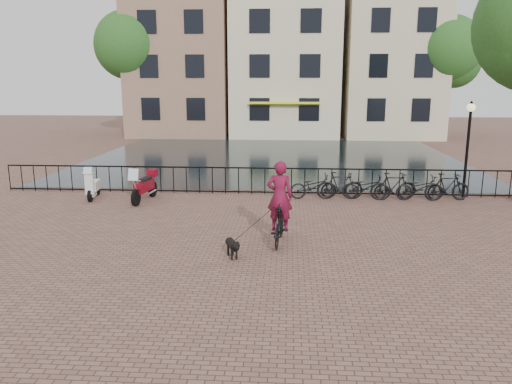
# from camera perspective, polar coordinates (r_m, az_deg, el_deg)

# --- Properties ---
(ground) EXTENTS (100.00, 100.00, 0.00)m
(ground) POSITION_cam_1_polar(r_m,az_deg,el_deg) (11.29, -1.04, -9.31)
(ground) COLOR brown
(ground) RESTS_ON ground
(canal_water) EXTENTS (20.00, 20.00, 0.00)m
(canal_water) POSITION_cam_1_polar(r_m,az_deg,el_deg) (28.06, 1.97, 3.99)
(canal_water) COLOR black
(canal_water) RESTS_ON ground
(railing) EXTENTS (20.00, 0.05, 1.02)m
(railing) POSITION_cam_1_polar(r_m,az_deg,el_deg) (18.82, 1.02, 1.26)
(railing) COLOR black
(railing) RESTS_ON ground
(canal_house_left) EXTENTS (7.50, 9.00, 12.80)m
(canal_house_left) POSITION_cam_1_polar(r_m,az_deg,el_deg) (41.35, -8.18, 15.55)
(canal_house_left) COLOR #86654E
(canal_house_left) RESTS_ON ground
(canal_house_mid) EXTENTS (8.00, 9.50, 11.80)m
(canal_house_mid) POSITION_cam_1_polar(r_m,az_deg,el_deg) (40.46, 3.39, 15.00)
(canal_house_mid) COLOR beige
(canal_house_mid) RESTS_ON ground
(canal_house_right) EXTENTS (7.00, 9.00, 13.30)m
(canal_house_right) POSITION_cam_1_polar(r_m,az_deg,el_deg) (41.21, 15.03, 15.61)
(canal_house_right) COLOR beige
(canal_house_right) RESTS_ON ground
(tree_far_left) EXTENTS (5.04, 5.04, 9.27)m
(tree_far_left) POSITION_cam_1_polar(r_m,az_deg,el_deg) (39.36, -14.33, 15.92)
(tree_far_left) COLOR black
(tree_far_left) RESTS_ON ground
(tree_far_right) EXTENTS (4.76, 4.76, 8.76)m
(tree_far_right) POSITION_cam_1_polar(r_m,az_deg,el_deg) (39.10, 21.08, 14.96)
(tree_far_right) COLOR black
(tree_far_right) RESTS_ON ground
(lamp_post) EXTENTS (0.30, 0.30, 3.45)m
(lamp_post) POSITION_cam_1_polar(r_m,az_deg,el_deg) (19.18, 23.13, 6.13)
(lamp_post) COLOR black
(lamp_post) RESTS_ON ground
(cyclist) EXTENTS (0.86, 1.93, 2.58)m
(cyclist) POSITION_cam_1_polar(r_m,az_deg,el_deg) (13.01, 2.72, -1.78)
(cyclist) COLOR black
(cyclist) RESTS_ON ground
(dog) EXTENTS (0.52, 0.81, 0.52)m
(dog) POSITION_cam_1_polar(r_m,az_deg,el_deg) (12.19, -2.73, -6.32)
(dog) COLOR black
(dog) RESTS_ON ground
(motorcycle) EXTENTS (0.70, 1.93, 1.34)m
(motorcycle) POSITION_cam_1_polar(r_m,az_deg,el_deg) (18.11, -12.67, 1.04)
(motorcycle) COLOR maroon
(motorcycle) RESTS_ON ground
(scooter) EXTENTS (0.58, 1.43, 1.29)m
(scooter) POSITION_cam_1_polar(r_m,az_deg,el_deg) (19.07, -18.12, 1.20)
(scooter) COLOR silver
(scooter) RESTS_ON ground
(parked_bike_0) EXTENTS (1.79, 0.85, 0.90)m
(parked_bike_0) POSITION_cam_1_polar(r_m,az_deg,el_deg) (18.24, 6.58, 0.64)
(parked_bike_0) COLOR black
(parked_bike_0) RESTS_ON ground
(parked_bike_1) EXTENTS (1.69, 0.56, 1.00)m
(parked_bike_1) POSITION_cam_1_polar(r_m,az_deg,el_deg) (18.31, 9.56, 0.74)
(parked_bike_1) COLOR black
(parked_bike_1) RESTS_ON ground
(parked_bike_2) EXTENTS (1.75, 0.70, 0.90)m
(parked_bike_2) POSITION_cam_1_polar(r_m,az_deg,el_deg) (18.44, 12.49, 0.55)
(parked_bike_2) COLOR black
(parked_bike_2) RESTS_ON ground
(parked_bike_3) EXTENTS (1.71, 0.68, 1.00)m
(parked_bike_3) POSITION_cam_1_polar(r_m,az_deg,el_deg) (18.59, 15.39, 0.65)
(parked_bike_3) COLOR black
(parked_bike_3) RESTS_ON ground
(parked_bike_4) EXTENTS (1.75, 0.72, 0.90)m
(parked_bike_4) POSITION_cam_1_polar(r_m,az_deg,el_deg) (18.82, 18.22, 0.45)
(parked_bike_4) COLOR black
(parked_bike_4) RESTS_ON ground
(parked_bike_5) EXTENTS (1.72, 0.73, 1.00)m
(parked_bike_5) POSITION_cam_1_polar(r_m,az_deg,el_deg) (19.07, 20.99, 0.55)
(parked_bike_5) COLOR black
(parked_bike_5) RESTS_ON ground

